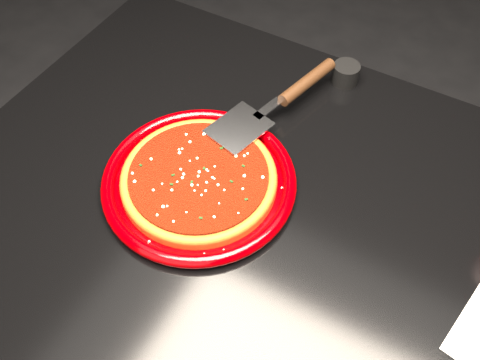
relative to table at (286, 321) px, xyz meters
name	(u,v)px	position (x,y,z in m)	size (l,w,h in m)	color
table	(286,321)	(0.00, 0.00, 0.00)	(1.20, 0.80, 0.75)	black
plate	(199,181)	(-0.18, -0.01, 0.39)	(0.32, 0.32, 0.02)	#6C0001
pizza_crust	(199,180)	(-0.18, -0.01, 0.39)	(0.26, 0.26, 0.01)	brown
pizza_crust_rim	(199,178)	(-0.18, -0.01, 0.40)	(0.26, 0.26, 0.02)	brown
pizza_sauce	(199,176)	(-0.18, -0.01, 0.40)	(0.23, 0.23, 0.01)	#601306
parmesan_dusting	(198,173)	(-0.18, -0.01, 0.41)	(0.22, 0.22, 0.01)	#F9EEC7
basil_flecks	(198,174)	(-0.18, -0.01, 0.41)	(0.20, 0.20, 0.00)	black
pizza_server	(276,102)	(-0.14, 0.18, 0.42)	(0.10, 0.34, 0.03)	silver
ramekin	(346,74)	(-0.07, 0.34, 0.39)	(0.05, 0.05, 0.04)	black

